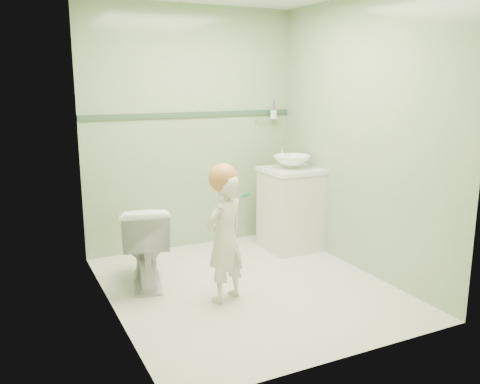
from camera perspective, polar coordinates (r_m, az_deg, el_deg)
ground at (r=4.29m, az=0.90°, el=-10.61°), size 2.50×2.50×0.00m
room_shell at (r=3.98m, az=0.95°, el=5.49°), size 2.50×2.54×2.40m
trim_stripe at (r=5.09m, az=-5.45°, el=8.67°), size 2.20×0.02×0.05m
vanity at (r=5.14m, az=5.73°, el=-2.05°), size 0.52×0.50×0.80m
counter at (r=5.05m, az=5.83°, el=2.46°), size 0.54×0.52×0.04m
basin at (r=5.04m, az=5.85°, el=3.40°), size 0.37×0.37×0.13m
faucet at (r=5.18m, az=4.79°, el=4.57°), size 0.03×0.13×0.18m
cup_holder at (r=5.43m, az=3.72°, el=8.71°), size 0.26×0.07×0.21m
toilet at (r=4.31m, az=-10.63°, el=-5.82°), size 0.54×0.76×0.70m
toddler at (r=3.89m, az=-1.70°, el=-5.24°), size 0.43×0.36×1.00m
hair_cap at (r=3.79m, az=-1.91°, el=1.59°), size 0.22×0.22×0.22m
teal_toothbrush at (r=3.77m, az=0.41°, el=-0.35°), size 0.10×0.14×0.08m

